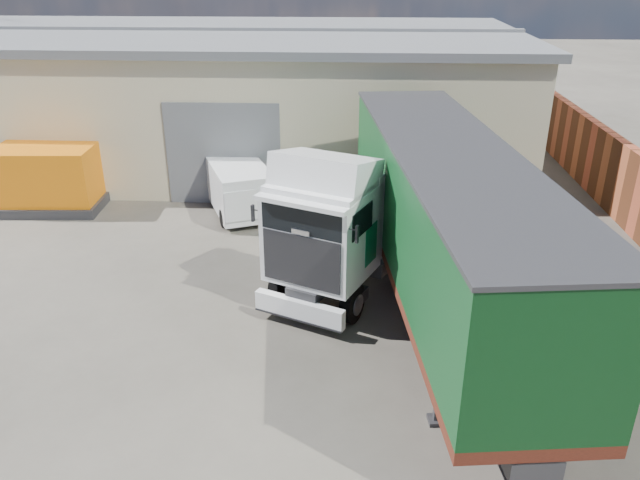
# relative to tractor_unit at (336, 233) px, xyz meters

# --- Properties ---
(ground) EXTENTS (120.00, 120.00, 0.00)m
(ground) POSITION_rel_tractor_unit_xyz_m (-2.12, -3.64, -1.70)
(ground) COLOR #292721
(ground) RESTS_ON ground
(warehouse) EXTENTS (30.60, 12.60, 5.42)m
(warehouse) POSITION_rel_tractor_unit_xyz_m (-8.12, 12.36, 0.96)
(warehouse) COLOR #BEB592
(warehouse) RESTS_ON ground
(tractor_unit) EXTENTS (4.50, 6.32, 4.04)m
(tractor_unit) POSITION_rel_tractor_unit_xyz_m (0.00, 0.00, 0.00)
(tractor_unit) COLOR black
(tractor_unit) RESTS_ON ground
(box_trailer) EXTENTS (4.12, 12.93, 4.23)m
(box_trailer) POSITION_rel_tractor_unit_xyz_m (2.56, -0.73, 0.88)
(box_trailer) COLOR #2D2D30
(box_trailer) RESTS_ON ground
(panel_van) EXTENTS (3.18, 4.54, 1.72)m
(panel_van) POSITION_rel_tractor_unit_xyz_m (-3.55, 5.64, -0.81)
(panel_van) COLOR black
(panel_van) RESTS_ON ground
(orange_skip) EXTENTS (3.65, 2.41, 2.21)m
(orange_skip) POSITION_rel_tractor_unit_xyz_m (-10.12, 5.48, -0.74)
(orange_skip) COLOR #2D2D30
(orange_skip) RESTS_ON ground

